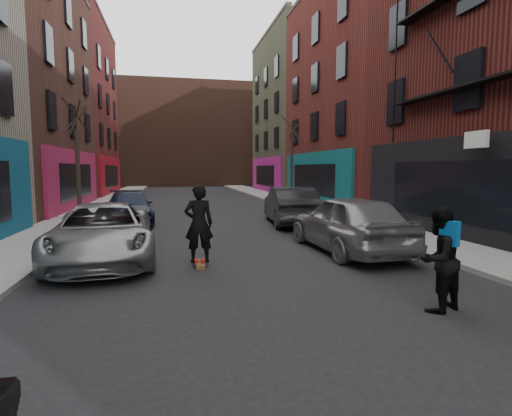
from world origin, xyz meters
name	(u,v)px	position (x,y,z in m)	size (l,w,h in m)	color
sidewalk_left	(114,199)	(-6.25, 30.00, 0.07)	(2.50, 84.00, 0.13)	gray
sidewalk_right	(271,197)	(6.25, 30.00, 0.07)	(2.50, 84.00, 0.13)	gray
buildings_right	(475,60)	(13.50, 16.00, 8.00)	(12.00, 56.00, 16.00)	#46261E
building_far	(184,136)	(0.00, 56.00, 7.00)	(40.00, 10.00, 14.00)	#47281E
tree_left_far	(77,148)	(-6.20, 18.00, 3.38)	(2.00, 2.00, 6.50)	black
tree_right_far	(292,152)	(6.20, 24.00, 3.53)	(2.00, 2.00, 6.80)	black
parked_left_far	(103,233)	(-3.66, 8.67, 0.76)	(2.53, 5.48, 1.52)	gray
parked_left_end	(129,208)	(-3.74, 16.02, 0.71)	(1.99, 4.90, 1.42)	black
parked_right_far	(348,223)	(3.20, 8.47, 0.86)	(2.03, 5.04, 1.72)	gray
parked_right_end	(290,206)	(3.20, 14.36, 0.82)	(1.74, 4.99, 1.64)	black
skateboard	(199,264)	(-1.21, 7.59, 0.05)	(0.22, 0.80, 0.10)	brown
skateboarder	(199,224)	(-1.21, 7.59, 1.08)	(0.71, 0.47, 1.96)	black
pedestrian	(438,259)	(2.60, 3.59, 0.91)	(1.06, 0.95, 1.80)	black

